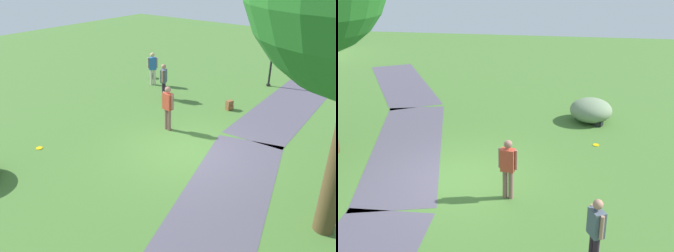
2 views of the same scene
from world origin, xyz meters
TOP-DOWN VIEW (x-y plane):
  - ground_plane at (0.00, 0.00)m, footprint 48.00×48.00m
  - footpath_segment_near at (-6.00, 1.10)m, footprint 8.08×2.57m
  - footpath_segment_mid at (1.86, 2.30)m, footprint 8.31×4.26m
  - lamp_post at (-7.99, -0.68)m, footprint 0.28×0.28m
  - woman_with_handbag at (-4.55, -5.39)m, footprint 0.42×0.43m
  - man_near_boulder at (-0.93, -1.57)m, footprint 0.29×0.52m
  - passerby_on_path at (-3.35, -3.71)m, footprint 0.48×0.37m
  - handbag_on_grass at (-5.37, -6.06)m, footprint 0.38×0.38m
  - spare_backpack_on_lawn at (-4.04, -0.71)m, footprint 0.33×0.32m
  - frisbee_on_grass at (2.88, -4.06)m, footprint 0.22×0.22m

SIDE VIEW (x-z plane):
  - ground_plane at x=0.00m, z-range 0.00..0.00m
  - footpath_segment_near at x=-6.00m, z-range 0.00..0.01m
  - footpath_segment_mid at x=1.86m, z-range 0.00..0.01m
  - frisbee_on_grass at x=2.88m, z-range 0.00..0.02m
  - handbag_on_grass at x=-5.37m, z-range -0.01..0.29m
  - spare_backpack_on_lawn at x=-4.04m, z-range -0.01..0.39m
  - passerby_on_path at x=-3.35m, z-range 0.12..1.72m
  - woman_with_handbag at x=-4.55m, z-range 0.13..1.77m
  - man_near_boulder at x=-0.93m, z-range 0.13..1.81m
  - lamp_post at x=-7.99m, z-range 0.43..4.14m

